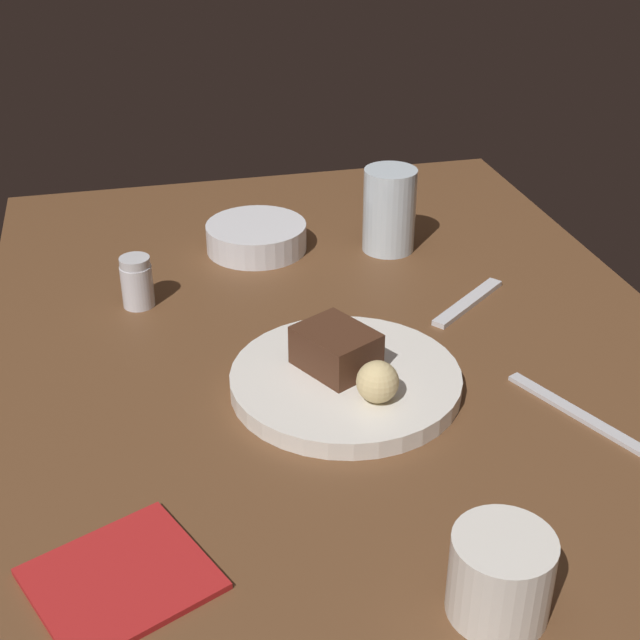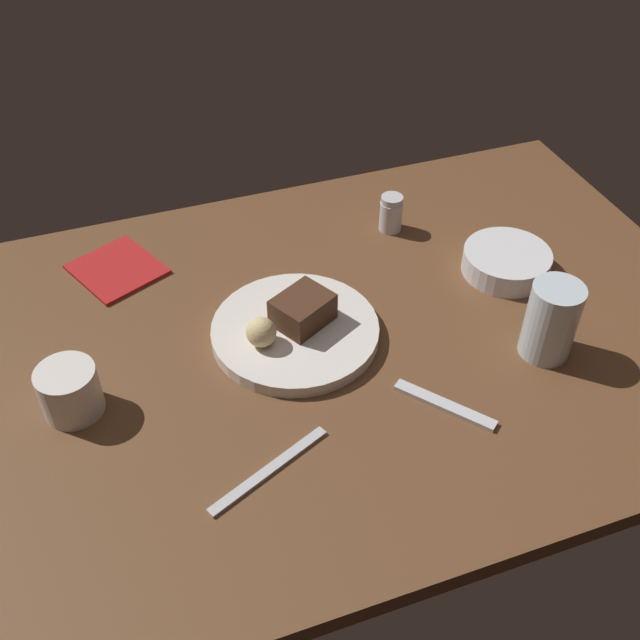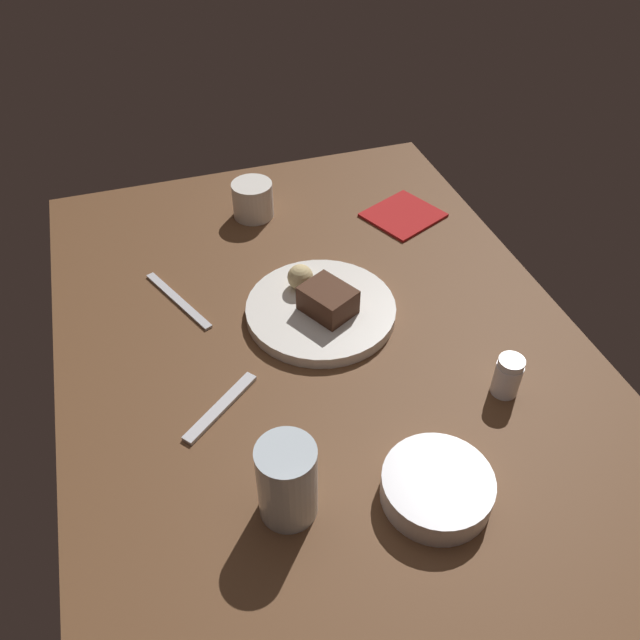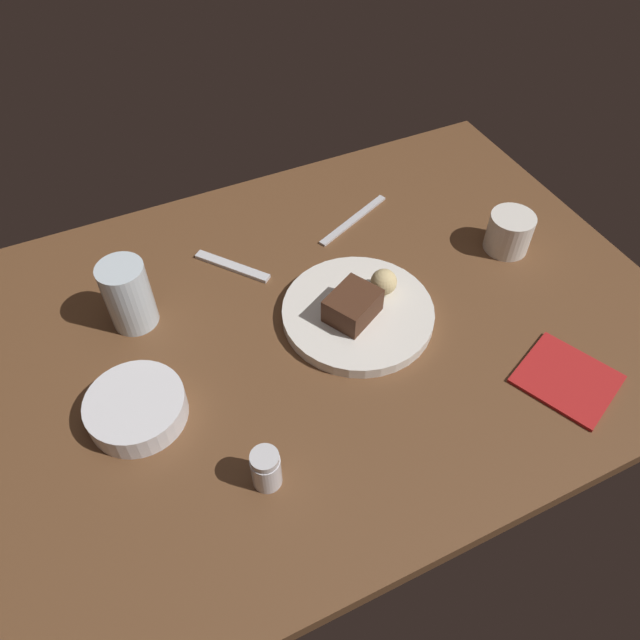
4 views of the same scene
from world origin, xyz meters
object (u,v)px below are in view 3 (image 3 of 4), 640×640
at_px(salt_shaker, 508,376).
at_px(dessert_plate, 321,310).
at_px(chocolate_cake_slice, 328,300).
at_px(bread_roll, 301,277).
at_px(folded_napkin, 403,215).
at_px(butter_knife, 178,300).
at_px(dessert_spoon, 221,407).
at_px(water_glass, 287,481).
at_px(side_bowl, 437,487).
at_px(coffee_cup, 253,200).

bearing_deg(salt_shaker, dessert_plate, -139.77).
bearing_deg(chocolate_cake_slice, bread_roll, -161.72).
bearing_deg(folded_napkin, butter_knife, -75.61).
height_order(dessert_plate, butter_knife, dessert_plate).
distance_m(chocolate_cake_slice, dessert_spoon, 0.25).
bearing_deg(chocolate_cake_slice, water_glass, -26.41).
height_order(water_glass, dessert_spoon, water_glass).
height_order(side_bowl, dessert_spoon, side_bowl).
height_order(salt_shaker, coffee_cup, coffee_cup).
xyz_separation_m(bread_roll, salt_shaker, (0.31, 0.23, -0.01)).
distance_m(dessert_spoon, folded_napkin, 0.60).
bearing_deg(dessert_spoon, dessert_plate, 177.82).
height_order(butter_knife, folded_napkin, folded_napkin).
bearing_deg(coffee_cup, water_glass, -9.87).
bearing_deg(water_glass, salt_shaker, 103.97).
xyz_separation_m(bread_roll, coffee_cup, (-0.28, -0.02, -0.01)).
distance_m(coffee_cup, butter_knife, 0.29).
bearing_deg(dessert_spoon, butter_knife, -123.61).
bearing_deg(dessert_plate, salt_shaker, 40.23).
distance_m(bread_roll, water_glass, 0.42).
height_order(coffee_cup, butter_knife, coffee_cup).
bearing_deg(dessert_plate, chocolate_cake_slice, 26.21).
bearing_deg(water_glass, dessert_plate, 155.64).
relative_size(coffee_cup, folded_napkin, 0.59).
bearing_deg(salt_shaker, side_bowl, -53.12).
height_order(dessert_plate, bread_roll, bread_roll).
bearing_deg(butter_knife, chocolate_cake_slice, 38.21).
distance_m(chocolate_cake_slice, side_bowl, 0.37).
relative_size(butter_knife, folded_napkin, 1.38).
bearing_deg(coffee_cup, dessert_plate, 6.33).
distance_m(chocolate_cake_slice, salt_shaker, 0.31).
distance_m(chocolate_cake_slice, butter_knife, 0.27).
distance_m(water_glass, coffee_cup, 0.68).
bearing_deg(butter_knife, coffee_cup, 115.67).
height_order(dessert_spoon, folded_napkin, dessert_spoon).
relative_size(dessert_plate, butter_knife, 1.34).
height_order(salt_shaker, side_bowl, salt_shaker).
distance_m(water_glass, dessert_spoon, 0.20).
bearing_deg(butter_knife, water_glass, -14.50).
height_order(bread_roll, water_glass, water_glass).
height_order(chocolate_cake_slice, side_bowl, chocolate_cake_slice).
xyz_separation_m(dessert_plate, salt_shaker, (0.25, 0.21, 0.02)).
bearing_deg(chocolate_cake_slice, dessert_spoon, -57.31).
height_order(side_bowl, butter_knife, side_bowl).
distance_m(chocolate_cake_slice, coffee_cup, 0.35).
bearing_deg(folded_napkin, side_bowl, -19.71).
xyz_separation_m(water_glass, dessert_spoon, (-0.19, -0.05, -0.06)).
distance_m(bread_roll, side_bowl, 0.44).
height_order(chocolate_cake_slice, bread_roll, chocolate_cake_slice).
bearing_deg(folded_napkin, coffee_cup, -108.83).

